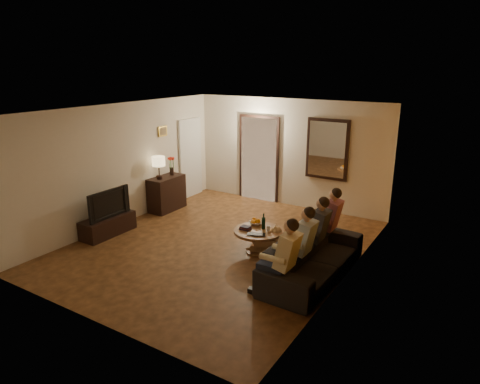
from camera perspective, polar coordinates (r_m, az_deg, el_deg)
The scene contains 33 objects.
floor at distance 8.37m, azimuth -2.85°, elevation -7.09°, with size 5.00×6.00×0.01m, color #3A220F.
ceiling at distance 7.70m, azimuth -3.13°, elevation 10.90°, with size 5.00×6.00×0.01m, color white.
back_wall at distance 10.47m, azimuth 6.44°, elevation 5.20°, with size 5.00×0.02×2.60m, color beige.
front_wall at distance 5.86m, azimuth -20.00°, elevation -5.16°, with size 5.00×0.02×2.60m, color beige.
left_wall at distance 9.55m, azimuth -15.44°, elevation 3.56°, with size 0.02×6.00×2.60m, color beige.
right_wall at distance 6.88m, azimuth 14.40°, elevation -1.42°, with size 0.02×6.00×2.60m, color beige.
orange_accent at distance 6.88m, azimuth 14.33°, elevation -1.41°, with size 0.01×6.00×2.60m, color #C76F22.
kitchen_doorway at distance 10.86m, azimuth 2.53°, elevation 4.37°, with size 1.00×0.06×2.10m, color #FFE0A5.
door_trim at distance 10.86m, azimuth 2.51°, elevation 4.36°, with size 1.12×0.04×2.22m, color black.
fridge_glimpse at distance 10.79m, azimuth 3.70°, elevation 3.44°, with size 0.45×0.03×1.70m, color silver.
mirror_frame at distance 10.02m, azimuth 11.56°, elevation 5.60°, with size 1.00×0.05×1.40m, color black.
mirror_glass at distance 9.99m, azimuth 11.50°, elevation 5.58°, with size 0.86×0.02×1.26m, color white.
white_door at distance 11.23m, azimuth -6.62°, elevation 4.52°, with size 0.06×0.85×2.04m, color white.
framed_art at distance 10.33m, azimuth -10.28°, elevation 7.98°, with size 0.03×0.28×0.24m, color #B28C33.
art_canvas at distance 10.32m, azimuth -10.22°, elevation 7.98°, with size 0.01×0.22×0.18m, color brown.
dresser at distance 10.35m, azimuth -9.74°, elevation -0.18°, with size 0.45×0.92×0.82m, color black.
table_lamp at distance 10.02m, azimuth -10.76°, elevation 3.22°, with size 0.30×0.30×0.54m, color beige, non-canonical shape.
flower_vase at distance 10.35m, azimuth -9.11°, elevation 3.45°, with size 0.14×0.14×0.44m, color red, non-canonical shape.
tv_stand at distance 9.21m, azimuth -17.19°, elevation -4.28°, with size 0.45×1.16×0.39m, color black.
tv at distance 9.06m, azimuth -17.46°, elevation -1.41°, with size 0.13×1.02×0.58m, color black.
sofa at distance 7.18m, azimuth 9.70°, elevation -8.60°, with size 0.91×2.32×0.68m, color black.
person_a at distance 6.36m, azimuth 5.82°, elevation -9.32°, with size 0.60×0.40×1.20m, color tan, non-canonical shape.
person_b at distance 6.85m, azimuth 8.06°, elevation -7.40°, with size 0.60×0.40×1.20m, color tan, non-canonical shape.
person_c at distance 7.36m, azimuth 9.98°, elevation -5.72°, with size 0.60×0.40×1.20m, color tan, non-canonical shape.
person_d at distance 7.89m, azimuth 11.63°, elevation -4.27°, with size 0.60×0.40×1.20m, color tan, non-canonical shape.
dog at distance 7.96m, azimuth 3.29°, elevation -6.22°, with size 0.56×0.24×0.56m, color #B77954, non-canonical shape.
coffee_table at distance 7.97m, azimuth 2.45°, elevation -6.59°, with size 0.91×0.91×0.45m, color brown.
bowl at distance 8.14m, azimuth 2.13°, elevation -4.14°, with size 0.26×0.26×0.06m, color white.
oranges at distance 8.11m, azimuth 2.14°, elevation -3.69°, with size 0.20×0.20×0.08m, color orange, non-canonical shape.
wine_bottle at distance 7.89m, azimuth 3.16°, elevation -3.88°, with size 0.07×0.07×0.31m, color black, non-canonical shape.
wine_glass at distance 7.83m, azimuth 3.81°, elevation -4.88°, with size 0.06×0.06×0.10m, color silver.
book_stack at distance 7.90m, azimuth 0.72°, elevation -4.77°, with size 0.20×0.15×0.07m, color black, non-canonical shape.
laptop at distance 7.61m, azimuth 2.09°, elevation -5.81°, with size 0.33×0.21×0.03m, color black.
Camera 1 is at (4.38, -6.28, 3.39)m, focal length 32.00 mm.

